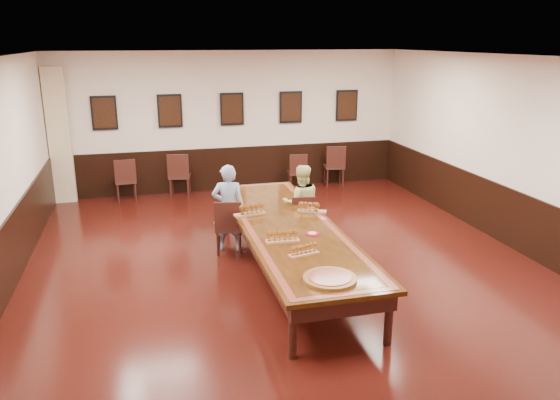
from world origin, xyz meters
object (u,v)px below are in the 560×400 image
object	(u,v)px
chair_woman	(302,218)
person_man	(228,208)
spare_chair_d	(334,165)
chair_man	(229,226)
carved_platter	(330,279)
spare_chair_b	(180,174)
conference_table	(288,234)
person_woman	(301,203)
spare_chair_c	(297,171)
spare_chair_a	(125,179)

from	to	relation	value
chair_woman	person_man	world-z (taller)	person_man
spare_chair_d	chair_man	bearing A→B (deg)	57.68
person_man	carved_platter	world-z (taller)	person_man
spare_chair_b	spare_chair_d	distance (m)	3.71
chair_woman	carved_platter	distance (m)	3.23
chair_man	conference_table	bearing A→B (deg)	138.07
person_woman	spare_chair_d	bearing A→B (deg)	-111.24
spare_chair_c	conference_table	distance (m)	4.74
person_woman	chair_man	bearing A→B (deg)	16.67
chair_man	chair_woman	size ratio (longest dim) A/B	1.06
spare_chair_a	spare_chair_c	distance (m)	3.91
person_woman	spare_chair_c	bearing A→B (deg)	-98.03
person_man	conference_table	bearing A→B (deg)	134.89
chair_woman	spare_chair_b	distance (m)	3.97
person_woman	spare_chair_a	bearing A→B (deg)	-40.92
spare_chair_a	spare_chair_d	world-z (taller)	spare_chair_d
chair_woman	conference_table	distance (m)	1.28
chair_woman	spare_chair_c	size ratio (longest dim) A/B	0.98
spare_chair_b	person_man	world-z (taller)	person_man
spare_chair_c	conference_table	world-z (taller)	spare_chair_c
spare_chair_a	spare_chair_b	xyz separation A→B (m)	(1.18, 0.07, 0.02)
spare_chair_a	spare_chair_c	xyz separation A→B (m)	(3.91, -0.08, -0.03)
spare_chair_a	spare_chair_d	bearing A→B (deg)	176.19
chair_man	spare_chair_c	distance (m)	4.14
chair_man	spare_chair_a	xyz separation A→B (m)	(-1.71, 3.58, 0.01)
conference_table	spare_chair_a	bearing A→B (deg)	118.22
spare_chair_a	spare_chair_b	distance (m)	1.19
chair_woman	spare_chair_c	xyz separation A→B (m)	(0.89, 3.37, 0.01)
spare_chair_b	carved_platter	distance (m)	6.79
spare_chair_a	person_man	xyz separation A→B (m)	(1.73, -3.49, 0.26)
chair_woman	person_woman	bearing A→B (deg)	-90.00
spare_chair_d	conference_table	xyz separation A→B (m)	(-2.43, -4.71, 0.11)
chair_woman	spare_chair_a	bearing A→B (deg)	-41.80
chair_woman	spare_chair_d	size ratio (longest dim) A/B	0.88
spare_chair_a	spare_chair_c	world-z (taller)	spare_chair_a
spare_chair_b	carved_platter	xyz separation A→B (m)	(1.23, -6.67, 0.27)
spare_chair_a	spare_chair_d	size ratio (longest dim) A/B	0.96
spare_chair_b	carved_platter	size ratio (longest dim) A/B	1.56
spare_chair_a	person_man	world-z (taller)	person_man
spare_chair_b	conference_table	xyz separation A→B (m)	(1.28, -4.66, 0.11)
chair_man	spare_chair_b	size ratio (longest dim) A/B	0.92
chair_man	spare_chair_b	bearing A→B (deg)	-70.29
spare_chair_b	spare_chair_d	size ratio (longest dim) A/B	1.01
chair_man	spare_chair_d	xyz separation A→B (m)	(3.18, 3.70, 0.03)
chair_man	spare_chair_c	xyz separation A→B (m)	(2.20, 3.50, -0.02)
spare_chair_c	person_man	world-z (taller)	person_man
spare_chair_a	chair_man	bearing A→B (deg)	110.39
person_man	person_woman	xyz separation A→B (m)	(1.30, 0.13, -0.05)
spare_chair_b	person_woman	bearing A→B (deg)	128.13
chair_man	spare_chair_d	bearing A→B (deg)	-119.26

